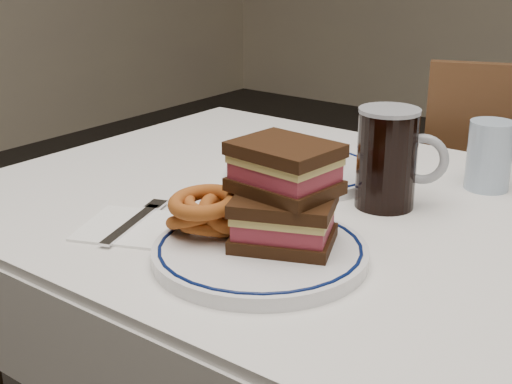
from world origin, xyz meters
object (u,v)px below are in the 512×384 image
Objects in this scene: chair_far at (508,228)px; reuben_sandwich at (284,194)px; main_plate at (260,252)px; far_plate at (302,171)px; beer_mug at (389,158)px.

reuben_sandwich is at bearing -91.37° from chair_far.
chair_far is 0.98m from main_plate.
chair_far is 3.33× the size of far_plate.
beer_mug reaches higher than reuben_sandwich.
beer_mug is (0.00, -0.66, 0.34)m from chair_far.
beer_mug reaches higher than main_plate.
main_plate is 1.81× the size of beer_mug.
chair_far is 3.14× the size of main_plate.
main_plate is 0.29m from beer_mug.
far_plate is (-0.19, 0.04, -0.07)m from beer_mug.
main_plate is at bearing -113.69° from reuben_sandwich.
beer_mug is at bearing 82.22° from main_plate.
chair_far is 0.70m from far_plate.
chair_far and reuben_sandwich have the same top height.
chair_far is at bearing 90.18° from beer_mug.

